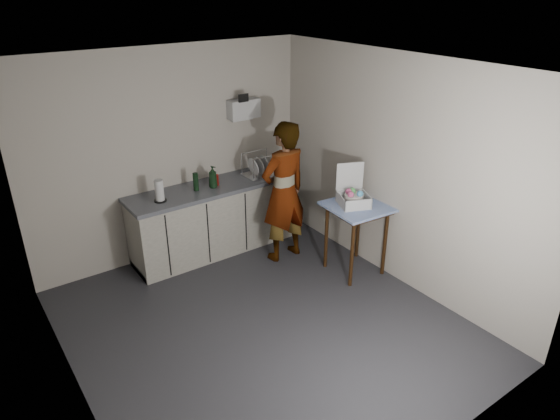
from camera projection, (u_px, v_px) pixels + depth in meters
ground at (264, 325)px, 5.17m from camera, size 4.00×4.00×0.00m
wall_back at (172, 156)px, 6.09m from camera, size 3.60×0.02×2.60m
wall_right at (396, 172)px, 5.56m from camera, size 0.02×4.00×2.60m
wall_left at (61, 272)px, 3.68m from camera, size 0.02×4.00×2.60m
ceiling at (260, 69)px, 4.07m from camera, size 3.60×4.00×0.01m
kitchen_counter at (216, 220)px, 6.45m from camera, size 2.24×0.62×0.91m
wall_shelf at (244, 109)px, 6.37m from camera, size 0.42×0.18×0.37m
side_table at (357, 214)px, 5.83m from camera, size 0.72×0.72×0.87m
standing_man at (284, 192)px, 6.09m from camera, size 0.68×0.47×1.78m
soap_bottle at (213, 177)px, 6.13m from camera, size 0.14×0.14×0.28m
soda_can at (216, 180)px, 6.23m from camera, size 0.07×0.07×0.14m
dark_bottle at (196, 182)px, 6.06m from camera, size 0.07×0.07×0.22m
paper_towel at (159, 191)px, 5.75m from camera, size 0.15×0.15×0.26m
dish_rack at (260, 170)px, 6.53m from camera, size 0.43×0.33×0.30m
bakery_box at (353, 196)px, 5.77m from camera, size 0.44×0.44×0.46m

